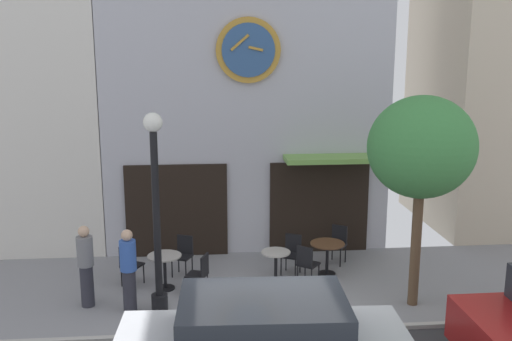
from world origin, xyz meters
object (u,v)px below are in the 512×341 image
Objects in this scene: cafe_chair_by_entrance at (200,272)px; cafe_chair_right_end at (338,241)px; street_tree at (422,148)px; cafe_chair_under_awning at (307,262)px; pedestrian_grey at (86,265)px; cafe_table_leftmost at (165,265)px; cafe_table_near_curb at (327,251)px; cafe_table_center_left at (276,263)px; cafe_chair_curbside at (129,261)px; cafe_chair_near_lamp at (292,251)px; street_lamp at (156,214)px; cafe_chair_left_end at (183,252)px; pedestrian_blue at (129,270)px.

cafe_chair_by_entrance and cafe_chair_right_end have the same top height.
street_tree reaches higher than cafe_chair_right_end.
pedestrian_grey reaches higher than cafe_chair_under_awning.
street_tree reaches higher than cafe_chair_by_entrance.
cafe_table_leftmost is 0.98× the size of cafe_table_near_curb.
pedestrian_grey is (-3.86, -0.68, 0.35)m from cafe_table_center_left.
cafe_chair_curbside is at bearing -169.45° from cafe_chair_right_end.
street_tree is 5.08m from cafe_chair_by_entrance.
cafe_table_near_curb is 0.86× the size of cafe_chair_near_lamp.
street_lamp is at bearing -15.39° from pedestrian_grey.
cafe_chair_curbside is at bearing 154.55° from cafe_chair_by_entrance.
cafe_chair_curbside is (-0.79, 0.32, -0.01)m from cafe_table_leftmost.
cafe_chair_left_end and cafe_chair_right_end have the same top height.
cafe_table_center_left reaches higher than cafe_table_near_curb.
street_lamp reaches higher than cafe_chair_left_end.
cafe_table_near_curb is (-1.40, 1.68, -2.63)m from street_tree.
street_tree is at bearing -4.30° from pedestrian_grey.
pedestrian_blue reaches higher than cafe_chair_near_lamp.
street_lamp is 3.66m from cafe_chair_near_lamp.
street_lamp is 1.88m from pedestrian_grey.
cafe_table_near_curb is at bearing 129.88° from street_tree.
cafe_table_near_curb is 0.86× the size of cafe_chair_curbside.
pedestrian_blue is (-0.58, 0.08, -1.12)m from street_lamp.
cafe_chair_right_end reaches higher than cafe_table_near_curb.
cafe_table_center_left is at bearing 176.95° from cafe_chair_under_awning.
street_tree is 4.67× the size of cafe_chair_near_lamp.
cafe_chair_left_end is 1.00× the size of cafe_chair_right_end.
cafe_chair_by_entrance is 1.00× the size of cafe_chair_near_lamp.
cafe_table_center_left is 2.06m from cafe_chair_right_end.
cafe_table_leftmost is at bearing -163.19° from cafe_chair_right_end.
street_tree reaches higher than cafe_table_leftmost.
cafe_chair_left_end is 0.54× the size of pedestrian_blue.
street_lamp reaches higher than pedestrian_grey.
cafe_chair_near_lamp is (2.87, 1.74, -1.46)m from street_lamp.
cafe_chair_under_awning is at bearing -3.05° from cafe_table_center_left.
pedestrian_grey is at bearing -162.72° from cafe_chair_near_lamp.
pedestrian_blue is at bearing -160.44° from cafe_table_near_curb.
cafe_chair_under_awning is (2.29, 0.37, 0.00)m from cafe_chair_by_entrance.
cafe_chair_curbside is 1.27m from pedestrian_grey.
street_lamp is 4.34× the size of cafe_chair_near_lamp.
cafe_table_center_left is at bearing -143.19° from cafe_chair_right_end.
cafe_chair_near_lamp is at bearing 25.71° from pedestrian_blue.
cafe_chair_under_awning and cafe_chair_near_lamp have the same top height.
pedestrian_blue is (-4.23, -1.50, 0.31)m from cafe_table_near_curb.
pedestrian_grey reaches higher than cafe_table_center_left.
cafe_chair_under_awning is 0.54× the size of pedestrian_grey.
cafe_chair_under_awning is (-0.98, -1.27, 0.00)m from cafe_chair_right_end.
cafe_table_near_curb is at bearing -11.24° from cafe_chair_near_lamp.
cafe_chair_by_entrance is at bearing 169.83° from street_tree.
cafe_chair_near_lamp is at bearing 5.21° from cafe_chair_curbside.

